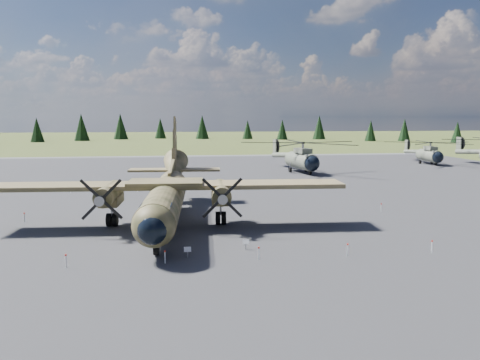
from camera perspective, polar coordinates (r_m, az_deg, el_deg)
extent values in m
plane|color=#475425|center=(43.51, -3.44, -4.50)|extent=(500.00, 500.00, 0.00)
cube|color=slate|center=(53.30, -4.26, -2.24)|extent=(120.00, 120.00, 0.04)
cylinder|color=#38391F|center=(39.15, -9.06, -2.46)|extent=(3.96, 18.52, 2.86)
sphere|color=#38391F|center=(30.18, -10.48, -5.53)|extent=(2.97, 2.97, 2.80)
sphere|color=black|center=(29.65, -10.59, -5.87)|extent=(2.18, 2.18, 2.06)
cube|color=black|center=(31.61, -10.20, -3.50)|extent=(2.14, 1.75, 0.56)
cone|color=#38391F|center=(50.89, -8.00, 1.12)|extent=(3.22, 7.18, 4.30)
cube|color=#A1A4A7|center=(40.37, -8.91, -3.84)|extent=(2.30, 6.23, 0.51)
cube|color=#30341B|center=(39.46, -9.04, -0.65)|extent=(29.77, 5.24, 0.36)
cube|color=#38391F|center=(39.43, -9.05, -0.33)|extent=(6.34, 4.04, 0.36)
cylinder|color=#38391F|center=(39.89, -15.65, -1.57)|extent=(1.85, 5.39, 1.53)
cube|color=#38391F|center=(40.79, -15.40, -2.31)|extent=(1.74, 3.56, 0.82)
cone|color=gray|center=(36.69, -16.66, -2.40)|extent=(0.83, 0.96, 0.78)
cylinder|color=black|center=(41.12, -15.31, -4.69)|extent=(0.96, 1.18, 1.12)
cylinder|color=#38391F|center=(39.13, -2.34, -1.46)|extent=(1.85, 5.39, 1.53)
cube|color=#38391F|center=(40.05, -2.37, -2.21)|extent=(1.74, 3.56, 0.82)
cone|color=gray|center=(35.86, -2.15, -2.30)|extent=(0.83, 0.96, 0.78)
cylinder|color=black|center=(40.38, -2.36, -4.64)|extent=(0.96, 1.18, 1.12)
cube|color=#38391F|center=(46.97, -8.31, 1.32)|extent=(0.75, 7.72, 1.71)
cube|color=#30341B|center=(51.39, -7.96, 1.24)|extent=(9.92, 2.83, 0.22)
cylinder|color=gray|center=(31.61, -10.20, -6.87)|extent=(0.15, 0.15, 0.92)
cylinder|color=black|center=(31.81, -10.16, -8.16)|extent=(0.41, 0.97, 0.95)
cylinder|color=#67685B|center=(77.65, 7.51, 2.32)|extent=(3.94, 8.09, 2.69)
sphere|color=black|center=(74.17, 8.76, 2.00)|extent=(2.85, 2.85, 2.48)
sphere|color=#67685B|center=(81.16, 6.36, 2.57)|extent=(2.85, 2.85, 2.48)
cube|color=#67685B|center=(77.12, 7.66, 3.56)|extent=(2.38, 3.70, 0.81)
cylinder|color=gray|center=(77.06, 7.67, 4.16)|extent=(0.45, 0.45, 1.08)
cylinder|color=#67685B|center=(84.83, 5.26, 3.06)|extent=(2.42, 9.21, 1.54)
cube|color=#67685B|center=(88.46, 4.27, 4.13)|extent=(0.48, 1.53, 2.58)
cylinder|color=black|center=(88.60, 4.50, 4.14)|extent=(0.53, 2.77, 2.80)
cylinder|color=black|center=(74.91, 8.52, 0.90)|extent=(0.42, 0.77, 0.73)
cylinder|color=black|center=(78.38, 6.13, 1.24)|extent=(0.46, 0.90, 0.86)
cylinder|color=gray|center=(78.32, 6.13, 1.65)|extent=(0.17, 0.17, 1.56)
cylinder|color=black|center=(79.58, 8.05, 1.31)|extent=(0.46, 0.90, 0.86)
cylinder|color=gray|center=(79.52, 8.05, 1.71)|extent=(0.17, 0.17, 1.56)
cylinder|color=#67685B|center=(98.31, 22.06, 2.77)|extent=(2.59, 6.70, 2.29)
sphere|color=black|center=(95.40, 22.96, 2.56)|extent=(2.20, 2.20, 2.11)
sphere|color=#67685B|center=(101.25, 21.21, 2.94)|extent=(2.20, 2.20, 2.11)
cube|color=#67685B|center=(97.89, 22.20, 3.61)|extent=(1.69, 3.00, 0.69)
cylinder|color=gray|center=(97.85, 22.22, 4.01)|extent=(0.34, 0.34, 0.92)
cylinder|color=#67685B|center=(104.31, 20.38, 3.28)|extent=(1.13, 7.86, 1.31)
cube|color=#67685B|center=(107.35, 19.62, 4.04)|extent=(0.26, 1.29, 2.20)
cylinder|color=black|center=(107.48, 19.78, 4.04)|extent=(0.16, 2.38, 2.38)
cylinder|color=black|center=(96.00, 22.77, 1.83)|extent=(0.29, 0.63, 0.62)
cylinder|color=black|center=(98.85, 21.09, 2.07)|extent=(0.31, 0.75, 0.73)
cylinder|color=gray|center=(98.81, 21.11, 2.34)|extent=(0.13, 0.13, 1.33)
cylinder|color=black|center=(99.97, 22.37, 2.06)|extent=(0.31, 0.75, 0.73)
cylinder|color=gray|center=(99.93, 22.38, 2.34)|extent=(0.13, 0.13, 1.33)
cylinder|color=#67685B|center=(102.39, 26.42, 3.11)|extent=(1.31, 9.44, 1.58)
cube|color=#67685B|center=(105.65, 25.14, 4.05)|extent=(0.31, 1.55, 2.64)
cylinder|color=black|center=(105.87, 25.31, 4.05)|extent=(0.18, 2.87, 2.86)
cube|color=gray|center=(31.29, -6.41, -8.87)|extent=(0.08, 0.08, 0.58)
cube|color=white|center=(31.16, -6.42, -8.40)|extent=(0.47, 0.20, 0.33)
cube|color=gray|center=(32.96, 0.71, -7.98)|extent=(0.09, 0.09, 0.56)
cube|color=white|center=(32.84, 0.72, -7.55)|extent=(0.47, 0.26, 0.32)
cylinder|color=white|center=(30.97, -20.44, -9.28)|extent=(0.07, 0.07, 0.80)
cylinder|color=red|center=(30.86, -20.47, -8.57)|extent=(0.12, 0.12, 0.10)
cylinder|color=white|center=(30.23, -9.13, -9.30)|extent=(0.07, 0.07, 0.80)
cylinder|color=red|center=(30.11, -9.14, -8.57)|extent=(0.12, 0.12, 0.10)
cylinder|color=white|center=(30.66, 2.30, -8.96)|extent=(0.07, 0.07, 0.80)
cylinder|color=red|center=(30.54, 2.30, -8.24)|extent=(0.12, 0.12, 0.10)
cylinder|color=white|center=(32.22, 12.98, -8.33)|extent=(0.07, 0.07, 0.80)
cylinder|color=red|center=(32.11, 13.00, -7.64)|extent=(0.12, 0.12, 0.10)
cylinder|color=white|center=(34.76, 22.35, -7.53)|extent=(0.07, 0.07, 0.80)
cylinder|color=red|center=(34.66, 22.38, -6.89)|extent=(0.12, 0.12, 0.10)
cylinder|color=white|center=(60.44, -19.96, -1.12)|extent=(0.07, 0.07, 0.80)
cylinder|color=red|center=(60.38, -19.97, -0.75)|extent=(0.12, 0.12, 0.10)
cylinder|color=white|center=(59.26, -12.38, -1.01)|extent=(0.07, 0.07, 0.80)
cylinder|color=red|center=(59.20, -12.39, -0.62)|extent=(0.12, 0.12, 0.10)
cylinder|color=white|center=(59.15, -4.63, -0.87)|extent=(0.07, 0.07, 0.80)
cylinder|color=red|center=(59.09, -4.63, -0.48)|extent=(0.12, 0.12, 0.10)
cylinder|color=white|center=(60.12, 3.01, -0.71)|extent=(0.07, 0.07, 0.80)
cylinder|color=red|center=(60.06, 3.01, -0.34)|extent=(0.12, 0.12, 0.10)
cylinder|color=white|center=(62.10, 10.28, -0.56)|extent=(0.07, 0.07, 0.80)
cylinder|color=red|center=(62.05, 10.29, -0.19)|extent=(0.12, 0.12, 0.10)
cylinder|color=white|center=(45.31, -24.79, -4.20)|extent=(0.07, 0.07, 0.80)
cylinder|color=red|center=(45.23, -24.82, -3.71)|extent=(0.12, 0.12, 0.10)
cylinder|color=white|center=(47.57, 16.82, -3.28)|extent=(0.07, 0.07, 0.80)
cylinder|color=red|center=(47.50, 16.84, -2.80)|extent=(0.12, 0.12, 0.10)
cone|color=black|center=(184.47, 24.95, 5.32)|extent=(4.26, 4.26, 7.61)
cone|color=black|center=(191.69, 19.40, 5.81)|extent=(4.82, 4.82, 8.61)
cone|color=black|center=(187.21, 15.63, 5.85)|extent=(4.54, 4.54, 8.10)
cone|color=black|center=(198.29, 9.63, 6.37)|extent=(5.55, 5.55, 9.91)
cone|color=black|center=(193.99, 5.17, 6.17)|extent=(4.60, 4.60, 8.22)
cone|color=black|center=(197.58, 0.93, 6.18)|extent=(4.40, 4.40, 7.86)
cone|color=black|center=(199.22, -4.63, 6.47)|extent=(5.57, 5.57, 9.94)
cone|color=black|center=(204.54, -9.68, 6.25)|extent=(4.91, 4.91, 8.76)
cone|color=black|center=(201.19, -14.36, 6.36)|extent=(5.96, 5.96, 10.64)
cone|color=black|center=(192.47, -18.76, 6.13)|extent=(5.90, 5.90, 10.53)
cone|color=black|center=(188.60, -23.52, 5.65)|extent=(5.05, 5.05, 9.02)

